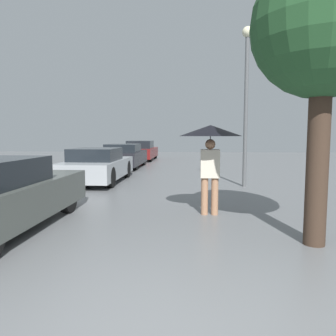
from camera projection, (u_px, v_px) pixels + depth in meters
pedestrian at (210, 139)px, 6.66m from camera, size 1.28×1.28×1.85m
parked_car_second at (97, 166)px, 11.55m from camera, size 1.76×4.14×1.20m
parked_car_third at (124, 156)px, 16.72m from camera, size 1.81×4.15×1.21m
parked_car_farthest at (141, 151)px, 21.87m from camera, size 1.83×4.48×1.29m
tree at (324, 29)px, 4.64m from camera, size 2.06×2.06×4.23m
street_lamp at (246, 85)px, 10.24m from camera, size 0.34×0.34×4.99m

